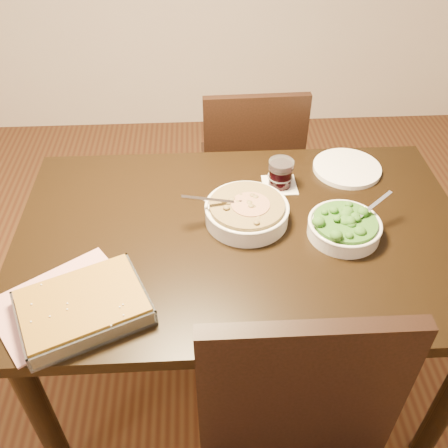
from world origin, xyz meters
name	(u,v)px	position (x,y,z in m)	size (l,w,h in m)	color
ground	(238,368)	(0.00, 0.00, 0.00)	(4.00, 4.00, 0.00)	#442213
table	(242,254)	(0.00, 0.00, 0.65)	(1.40, 0.90, 0.75)	black
magazine_a	(63,302)	(-0.50, -0.25, 0.75)	(0.34, 0.25, 0.01)	#B43343
coaster	(279,185)	(0.15, 0.23, 0.75)	(0.11, 0.11, 0.00)	white
stew_bowl	(247,211)	(0.02, 0.05, 0.79)	(0.29, 0.26, 0.10)	white
broccoli_bowl	(344,227)	(0.31, -0.03, 0.78)	(0.24, 0.22, 0.09)	white
baking_dish	(83,307)	(-0.44, -0.30, 0.78)	(0.39, 0.34, 0.06)	silver
wine_tumbler	(281,173)	(0.15, 0.23, 0.80)	(0.09, 0.09, 0.10)	black
dinner_plate	(347,168)	(0.40, 0.31, 0.76)	(0.24, 0.24, 0.02)	white
chair_far	(250,165)	(0.10, 0.72, 0.50)	(0.43, 0.43, 0.90)	black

